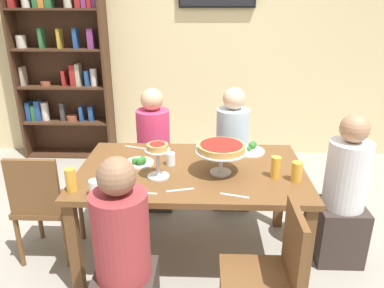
{
  "coord_description": "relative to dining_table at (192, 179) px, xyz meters",
  "views": [
    {
      "loc": [
        0.09,
        -2.41,
        1.86
      ],
      "look_at": [
        0.0,
        0.1,
        0.89
      ],
      "focal_mm": 34.77,
      "sensor_mm": 36.0,
      "label": 1
    }
  ],
  "objects": [
    {
      "name": "diner_far_left",
      "position": [
        -0.38,
        0.76,
        -0.16
      ],
      "size": [
        0.34,
        0.34,
        1.15
      ],
      "rotation": [
        0.0,
        0.0,
        -1.57
      ],
      "color": "#382D28",
      "rests_on": "ground_plane"
    },
    {
      "name": "salad_plate_spare",
      "position": [
        -0.38,
        0.06,
        0.11
      ],
      "size": [
        0.22,
        0.22,
        0.07
      ],
      "color": "white",
      "rests_on": "dining_table"
    },
    {
      "name": "personal_pizza_stand",
      "position": [
        -0.22,
        -0.14,
        0.25
      ],
      "size": [
        0.17,
        0.17,
        0.24
      ],
      "color": "silver",
      "rests_on": "dining_table"
    },
    {
      "name": "diner_far_right",
      "position": [
        0.35,
        0.82,
        -0.16
      ],
      "size": [
        0.34,
        0.34,
        1.15
      ],
      "rotation": [
        0.0,
        0.0,
        -1.57
      ],
      "color": "#382D28",
      "rests_on": "ground_plane"
    },
    {
      "name": "beer_glass_amber_tall",
      "position": [
        0.7,
        -0.17,
        0.15
      ],
      "size": [
        0.07,
        0.07,
        0.13
      ],
      "primitive_type": "cylinder",
      "color": "gold",
      "rests_on": "dining_table"
    },
    {
      "name": "water_glass_clear_near",
      "position": [
        -0.15,
        0.06,
        0.13
      ],
      "size": [
        0.07,
        0.07,
        0.09
      ],
      "primitive_type": "cylinder",
      "color": "white",
      "rests_on": "dining_table"
    },
    {
      "name": "deep_dish_pizza_stand",
      "position": [
        0.2,
        -0.06,
        0.26
      ],
      "size": [
        0.35,
        0.35,
        0.21
      ],
      "color": "silver",
      "rests_on": "dining_table"
    },
    {
      "name": "beer_glass_amber_short",
      "position": [
        0.57,
        -0.12,
        0.16
      ],
      "size": [
        0.07,
        0.07,
        0.15
      ],
      "primitive_type": "cylinder",
      "color": "gold",
      "rests_on": "dining_table"
    },
    {
      "name": "salad_plate_near_diner",
      "position": [
        0.15,
        0.4,
        0.1
      ],
      "size": [
        0.24,
        0.24,
        0.07
      ],
      "color": "white",
      "rests_on": "dining_table"
    },
    {
      "name": "bookshelf",
      "position": [
        -1.62,
        2.01,
        0.51
      ],
      "size": [
        1.1,
        0.3,
        2.21
      ],
      "color": "#422819",
      "rests_on": "ground_plane"
    },
    {
      "name": "ground_plane",
      "position": [
        0.0,
        0.0,
        -0.65
      ],
      "size": [
        12.0,
        12.0,
        0.0
      ],
      "primitive_type": "plane",
      "color": "gray"
    },
    {
      "name": "diner_near_left",
      "position": [
        -0.34,
        -0.77,
        -0.16
      ],
      "size": [
        0.34,
        0.34,
        1.15
      ],
      "rotation": [
        0.0,
        0.0,
        1.57
      ],
      "color": "#382D28",
      "rests_on": "ground_plane"
    },
    {
      "name": "cutlery_fork_near",
      "position": [
        0.28,
        -0.39,
        0.09
      ],
      "size": [
        0.18,
        0.07,
        0.0
      ],
      "primitive_type": "cube",
      "rotation": [
        0.0,
        0.0,
        -0.28
      ],
      "color": "silver",
      "rests_on": "dining_table"
    },
    {
      "name": "chair_head_west",
      "position": [
        -1.08,
        -0.07,
        -0.17
      ],
      "size": [
        0.4,
        0.4,
        0.87
      ],
      "color": "brown",
      "rests_on": "ground_plane"
    },
    {
      "name": "diner_head_east",
      "position": [
        1.11,
        0.02,
        -0.16
      ],
      "size": [
        0.34,
        0.34,
        1.15
      ],
      "rotation": [
        0.0,
        0.0,
        3.14
      ],
      "color": "#382D28",
      "rests_on": "ground_plane"
    },
    {
      "name": "salad_plate_far_diner",
      "position": [
        0.45,
        0.34,
        0.1
      ],
      "size": [
        0.26,
        0.26,
        0.07
      ],
      "color": "white",
      "rests_on": "dining_table"
    },
    {
      "name": "water_glass_clear_far",
      "position": [
        -0.57,
        -0.41,
        0.14
      ],
      "size": [
        0.08,
        0.08,
        0.1
      ],
      "primitive_type": "cylinder",
      "color": "white",
      "rests_on": "dining_table"
    },
    {
      "name": "rear_partition",
      "position": [
        0.0,
        2.2,
        0.75
      ],
      "size": [
        8.0,
        0.12,
        2.8
      ],
      "primitive_type": "cube",
      "color": "beige",
      "rests_on": "ground_plane"
    },
    {
      "name": "cutlery_knife_far",
      "position": [
        -0.29,
        -0.38,
        0.09
      ],
      "size": [
        0.18,
        0.03,
        0.0
      ],
      "primitive_type": "cube",
      "rotation": [
        0.0,
        0.0,
        -0.09
      ],
      "color": "silver",
      "rests_on": "dining_table"
    },
    {
      "name": "beer_glass_amber_spare",
      "position": [
        -0.74,
        -0.35,
        0.16
      ],
      "size": [
        0.07,
        0.07,
        0.15
      ],
      "primitive_type": "cylinder",
      "color": "gold",
      "rests_on": "dining_table"
    },
    {
      "name": "cutlery_knife_near",
      "position": [
        -0.06,
        -0.33,
        0.09
      ],
      "size": [
        0.18,
        0.06,
        0.0
      ],
      "primitive_type": "cube",
      "rotation": [
        0.0,
        0.0,
        0.26
      ],
      "color": "silver",
      "rests_on": "dining_table"
    },
    {
      "name": "chair_near_right",
      "position": [
        0.46,
        -0.77,
        -0.17
      ],
      "size": [
        0.4,
        0.4,
        0.87
      ],
      "rotation": [
        0.0,
        0.0,
        1.57
      ],
      "color": "brown",
      "rests_on": "ground_plane"
    },
    {
      "name": "dining_table",
      "position": [
        0.0,
        0.0,
        0.0
      ],
      "size": [
        1.6,
        0.98,
        0.74
      ],
      "color": "brown",
      "rests_on": "ground_plane"
    },
    {
      "name": "cutlery_fork_far",
      "position": [
        -0.48,
        0.39,
        0.09
      ],
      "size": [
        0.18,
        0.07,
        0.0
      ],
      "primitive_type": "cube",
      "rotation": [
        0.0,
        0.0,
        2.83
      ],
      "color": "silver",
      "rests_on": "dining_table"
    }
  ]
}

